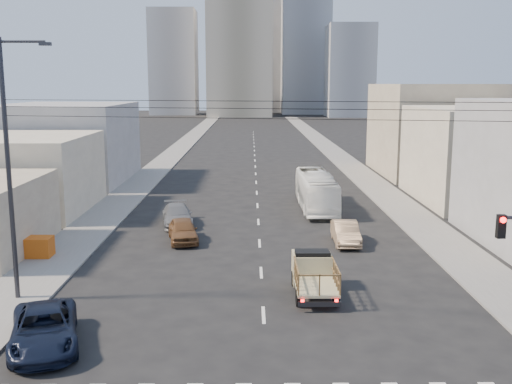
{
  "coord_description": "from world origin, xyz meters",
  "views": [
    {
      "loc": [
        -0.55,
        -22.85,
        9.97
      ],
      "look_at": [
        -0.23,
        13.01,
        3.5
      ],
      "focal_mm": 42.0,
      "sensor_mm": 36.0,
      "label": 1
    }
  ],
  "objects_px": {
    "sedan_grey": "(177,215)",
    "sedan_brown": "(183,230)",
    "navy_pickup": "(44,329)",
    "sedan_tan": "(346,233)",
    "crate_stack": "(36,247)",
    "city_bus": "(316,191)",
    "flatbed_pickup": "(314,272)",
    "streetlamp_left": "(10,164)"
  },
  "relations": [
    {
      "from": "sedan_brown",
      "to": "crate_stack",
      "type": "bearing_deg",
      "value": -165.86
    },
    {
      "from": "flatbed_pickup",
      "to": "sedan_brown",
      "type": "xyz_separation_m",
      "value": [
        -7.4,
        9.86,
        -0.36
      ]
    },
    {
      "from": "sedan_grey",
      "to": "crate_stack",
      "type": "distance_m",
      "value": 10.95
    },
    {
      "from": "sedan_grey",
      "to": "streetlamp_left",
      "type": "distance_m",
      "value": 17.06
    },
    {
      "from": "streetlamp_left",
      "to": "crate_stack",
      "type": "distance_m",
      "value": 9.04
    },
    {
      "from": "navy_pickup",
      "to": "crate_stack",
      "type": "distance_m",
      "value": 12.78
    },
    {
      "from": "flatbed_pickup",
      "to": "crate_stack",
      "type": "relative_size",
      "value": 2.45
    },
    {
      "from": "navy_pickup",
      "to": "crate_stack",
      "type": "height_order",
      "value": "navy_pickup"
    },
    {
      "from": "flatbed_pickup",
      "to": "sedan_tan",
      "type": "height_order",
      "value": "flatbed_pickup"
    },
    {
      "from": "sedan_brown",
      "to": "streetlamp_left",
      "type": "height_order",
      "value": "streetlamp_left"
    },
    {
      "from": "navy_pickup",
      "to": "sedan_tan",
      "type": "xyz_separation_m",
      "value": [
        13.94,
        15.08,
        -0.03
      ]
    },
    {
      "from": "sedan_grey",
      "to": "flatbed_pickup",
      "type": "bearing_deg",
      "value": -69.87
    },
    {
      "from": "navy_pickup",
      "to": "crate_stack",
      "type": "bearing_deg",
      "value": 93.72
    },
    {
      "from": "flatbed_pickup",
      "to": "sedan_grey",
      "type": "bearing_deg",
      "value": 119.99
    },
    {
      "from": "navy_pickup",
      "to": "sedan_brown",
      "type": "height_order",
      "value": "navy_pickup"
    },
    {
      "from": "navy_pickup",
      "to": "sedan_tan",
      "type": "bearing_deg",
      "value": 30.27
    },
    {
      "from": "city_bus",
      "to": "sedan_tan",
      "type": "relative_size",
      "value": 2.48
    },
    {
      "from": "navy_pickup",
      "to": "sedan_brown",
      "type": "bearing_deg",
      "value": 60.24
    },
    {
      "from": "sedan_tan",
      "to": "sedan_brown",
      "type": "bearing_deg",
      "value": 177.86
    },
    {
      "from": "navy_pickup",
      "to": "sedan_tan",
      "type": "distance_m",
      "value": 20.54
    },
    {
      "from": "city_bus",
      "to": "streetlamp_left",
      "type": "xyz_separation_m",
      "value": [
        -16.13,
        -20.79,
        4.96
      ]
    },
    {
      "from": "city_bus",
      "to": "sedan_grey",
      "type": "xyz_separation_m",
      "value": [
        -10.57,
        -5.71,
        -0.76
      ]
    },
    {
      "from": "sedan_tan",
      "to": "streetlamp_left",
      "type": "height_order",
      "value": "streetlamp_left"
    },
    {
      "from": "city_bus",
      "to": "navy_pickup",
      "type": "bearing_deg",
      "value": -117.42
    },
    {
      "from": "city_bus",
      "to": "sedan_brown",
      "type": "relative_size",
      "value": 2.46
    },
    {
      "from": "sedan_brown",
      "to": "sedan_tan",
      "type": "distance_m",
      "value": 10.4
    },
    {
      "from": "flatbed_pickup",
      "to": "streetlamp_left",
      "type": "distance_m",
      "value": 14.88
    },
    {
      "from": "flatbed_pickup",
      "to": "sedan_tan",
      "type": "xyz_separation_m",
      "value": [
        2.98,
        9.23,
        -0.39
      ]
    },
    {
      "from": "sedan_brown",
      "to": "crate_stack",
      "type": "distance_m",
      "value": 8.91
    },
    {
      "from": "city_bus",
      "to": "sedan_brown",
      "type": "distance_m",
      "value": 14.11
    },
    {
      "from": "sedan_tan",
      "to": "crate_stack",
      "type": "xyz_separation_m",
      "value": [
        -18.46,
        -3.12,
        -0.01
      ]
    },
    {
      "from": "city_bus",
      "to": "sedan_grey",
      "type": "distance_m",
      "value": 12.04
    },
    {
      "from": "sedan_brown",
      "to": "sedan_tan",
      "type": "relative_size",
      "value": 1.01
    },
    {
      "from": "sedan_brown",
      "to": "sedan_grey",
      "type": "relative_size",
      "value": 0.87
    },
    {
      "from": "navy_pickup",
      "to": "streetlamp_left",
      "type": "distance_m",
      "value": 8.22
    },
    {
      "from": "sedan_grey",
      "to": "sedan_brown",
      "type": "bearing_deg",
      "value": -88.49
    },
    {
      "from": "city_bus",
      "to": "sedan_grey",
      "type": "bearing_deg",
      "value": -152.02
    },
    {
      "from": "flatbed_pickup",
      "to": "crate_stack",
      "type": "distance_m",
      "value": 16.65
    },
    {
      "from": "sedan_grey",
      "to": "crate_stack",
      "type": "xyz_separation_m",
      "value": [
        -7.17,
        -8.28,
        -0.03
      ]
    },
    {
      "from": "sedan_tan",
      "to": "streetlamp_left",
      "type": "relative_size",
      "value": 0.36
    },
    {
      "from": "crate_stack",
      "to": "flatbed_pickup",
      "type": "bearing_deg",
      "value": -21.56
    },
    {
      "from": "flatbed_pickup",
      "to": "city_bus",
      "type": "relative_size",
      "value": 0.42
    }
  ]
}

